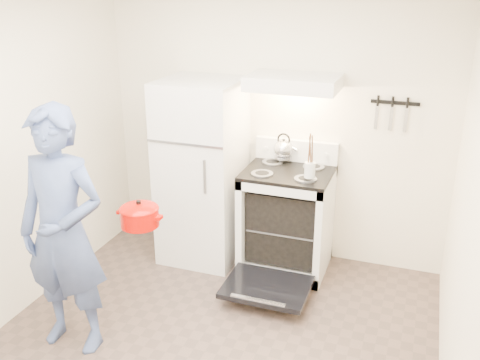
# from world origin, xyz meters

# --- Properties ---
(floor) EXTENTS (3.60, 3.60, 0.00)m
(floor) POSITION_xyz_m (0.00, 0.00, 0.00)
(floor) COLOR brown
(floor) RESTS_ON ground
(back_wall) EXTENTS (3.20, 0.02, 2.50)m
(back_wall) POSITION_xyz_m (0.00, 1.80, 1.25)
(back_wall) COLOR #F8ECCE
(back_wall) RESTS_ON ground
(refrigerator) EXTENTS (0.70, 0.70, 1.70)m
(refrigerator) POSITION_xyz_m (-0.58, 1.45, 0.85)
(refrigerator) COLOR silver
(refrigerator) RESTS_ON floor
(stove_body) EXTENTS (0.76, 0.65, 0.92)m
(stove_body) POSITION_xyz_m (0.23, 1.48, 0.46)
(stove_body) COLOR silver
(stove_body) RESTS_ON floor
(cooktop) EXTENTS (0.76, 0.65, 0.03)m
(cooktop) POSITION_xyz_m (0.23, 1.48, 0.94)
(cooktop) COLOR black
(cooktop) RESTS_ON stove_body
(backsplash) EXTENTS (0.76, 0.07, 0.20)m
(backsplash) POSITION_xyz_m (0.23, 1.76, 1.05)
(backsplash) COLOR silver
(backsplash) RESTS_ON cooktop
(oven_door) EXTENTS (0.70, 0.54, 0.04)m
(oven_door) POSITION_xyz_m (0.23, 0.88, 0.12)
(oven_door) COLOR black
(oven_door) RESTS_ON floor
(oven_rack) EXTENTS (0.60, 0.52, 0.01)m
(oven_rack) POSITION_xyz_m (0.23, 1.48, 0.44)
(oven_rack) COLOR slate
(oven_rack) RESTS_ON stove_body
(range_hood) EXTENTS (0.76, 0.50, 0.12)m
(range_hood) POSITION_xyz_m (0.23, 1.55, 1.71)
(range_hood) COLOR silver
(range_hood) RESTS_ON back_wall
(knife_strip) EXTENTS (0.40, 0.02, 0.03)m
(knife_strip) POSITION_xyz_m (1.05, 1.79, 1.55)
(knife_strip) COLOR black
(knife_strip) RESTS_ON back_wall
(pizza_stone) EXTENTS (0.34, 0.34, 0.02)m
(pizza_stone) POSITION_xyz_m (0.26, 1.48, 0.45)
(pizza_stone) COLOR brown
(pizza_stone) RESTS_ON oven_rack
(tea_kettle) EXTENTS (0.22, 0.18, 0.27)m
(tea_kettle) POSITION_xyz_m (0.12, 1.70, 1.08)
(tea_kettle) COLOR silver
(tea_kettle) RESTS_ON cooktop
(utensil_jar) EXTENTS (0.10, 0.10, 0.13)m
(utensil_jar) POSITION_xyz_m (0.46, 1.30, 1.05)
(utensil_jar) COLOR silver
(utensil_jar) RESTS_ON cooktop
(person) EXTENTS (0.67, 0.45, 1.79)m
(person) POSITION_xyz_m (-0.95, -0.10, 0.90)
(person) COLOR navy
(person) RESTS_ON floor
(dutch_oven) EXTENTS (0.35, 0.28, 0.23)m
(dutch_oven) POSITION_xyz_m (-0.57, 0.28, 0.91)
(dutch_oven) COLOR #B80700
(dutch_oven) RESTS_ON person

